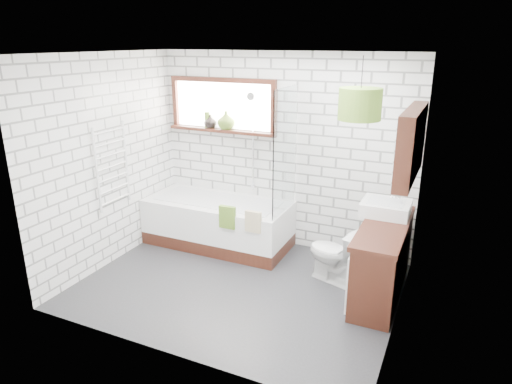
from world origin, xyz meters
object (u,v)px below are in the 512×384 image
at_px(basin, 386,208).
at_px(pendant, 360,104).
at_px(bathtub, 218,222).
at_px(vanity, 383,260).
at_px(toilet, 335,254).

distance_m(basin, pendant, 1.52).
bearing_deg(pendant, bathtub, 153.87).
xyz_separation_m(bathtub, basin, (2.15, -0.09, 0.57)).
bearing_deg(basin, vanity, -78.91).
height_order(vanity, pendant, pendant).
bearing_deg(toilet, vanity, 100.42).
xyz_separation_m(basin, toilet, (-0.47, -0.24, -0.55)).
height_order(toilet, pendant, pendant).
height_order(basin, pendant, pendant).
xyz_separation_m(vanity, pendant, (-0.24, -0.58, 1.70)).
relative_size(basin, toilet, 0.77).
height_order(vanity, basin, basin).
bearing_deg(vanity, toilet, 173.04).
distance_m(vanity, pendant, 1.81).
relative_size(bathtub, toilet, 2.86).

